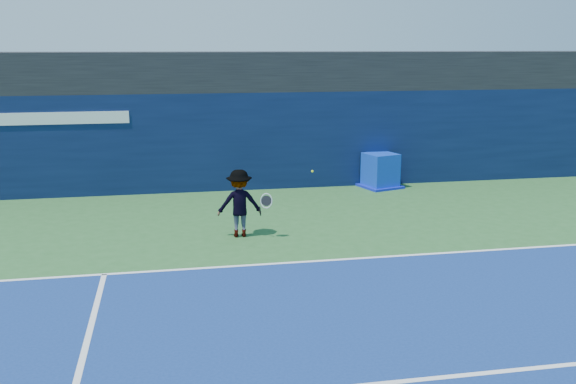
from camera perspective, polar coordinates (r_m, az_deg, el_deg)
name	(u,v)px	position (r m, az deg, el deg)	size (l,w,h in m)	color
ground	(400,317)	(10.97, 9.96, -10.91)	(80.00, 80.00, 0.00)	#2A5E2A
baseline	(350,259)	(13.62, 5.53, -5.94)	(24.00, 0.10, 0.01)	white
service_line	(453,376)	(9.32, 14.43, -15.59)	(24.00, 0.10, 0.01)	white
stadium_band	(279,71)	(21.19, -0.77, 10.75)	(36.00, 3.00, 1.20)	black
back_wall_assembly	(285,139)	(20.40, -0.28, 4.74)	(36.00, 1.03, 3.00)	#0A163A
equipment_cart	(380,172)	(20.47, 8.21, 1.78)	(1.41, 1.41, 1.08)	#0D33B8
tennis_player	(239,203)	(15.01, -4.33, -1.00)	(1.26, 0.70, 1.59)	silver
tennis_ball	(312,171)	(16.27, 2.17, 1.86)	(0.06, 0.06, 0.06)	#B6D617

